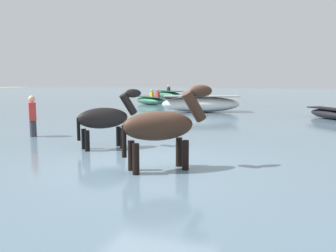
% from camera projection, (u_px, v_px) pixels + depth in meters
% --- Properties ---
extents(ground_plane, '(120.00, 120.00, 0.00)m').
position_uv_depth(ground_plane, '(148.00, 184.00, 7.59)').
color(ground_plane, gray).
extents(water_surface, '(90.00, 90.00, 0.38)m').
position_uv_depth(water_surface, '(237.00, 121.00, 16.84)').
color(water_surface, slate).
rests_on(water_surface, ground).
extents(horse_lead_dark_bay, '(1.62, 1.47, 2.03)m').
position_uv_depth(horse_lead_dark_bay, '(162.00, 128.00, 7.16)').
color(horse_lead_dark_bay, '#382319').
rests_on(horse_lead_dark_bay, ground).
extents(horse_trailing_black, '(1.37, 1.48, 1.87)m').
position_uv_depth(horse_trailing_black, '(106.00, 120.00, 9.39)').
color(horse_trailing_black, black).
rests_on(horse_trailing_black, ground).
extents(boat_distant_west, '(2.09, 2.36, 0.60)m').
position_uv_depth(boat_distant_west, '(331.00, 114.00, 16.09)').
color(boat_distant_west, black).
rests_on(boat_distant_west, water_surface).
extents(boat_distant_east, '(3.38, 2.78, 1.12)m').
position_uv_depth(boat_distant_east, '(168.00, 94.00, 31.76)').
color(boat_distant_east, '#337556').
rests_on(boat_distant_east, water_surface).
extents(boat_far_offshore, '(4.28, 2.75, 1.33)m').
position_uv_depth(boat_far_offshore, '(201.00, 104.00, 19.29)').
color(boat_far_offshore, silver).
rests_on(boat_far_offshore, water_surface).
extents(boat_mid_channel, '(2.76, 1.95, 1.01)m').
position_uv_depth(boat_mid_channel, '(151.00, 100.00, 24.48)').
color(boat_mid_channel, '#337556').
rests_on(boat_mid_channel, water_surface).
extents(person_onlooker_right, '(0.37, 0.37, 1.63)m').
position_uv_depth(person_onlooker_right, '(33.00, 121.00, 11.27)').
color(person_onlooker_right, '#383842').
rests_on(person_onlooker_right, ground).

